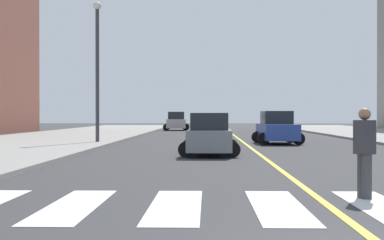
{
  "coord_description": "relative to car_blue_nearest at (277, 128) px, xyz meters",
  "views": [
    {
      "loc": [
        -2.14,
        -6.25,
        1.6
      ],
      "look_at": [
        -3.26,
        36.68,
        1.25
      ],
      "focal_mm": 54.58,
      "sensor_mm": 36.0,
      "label": 1
    }
  ],
  "objects": [
    {
      "name": "crosswalk_paint",
      "position": [
        -1.78,
        -22.55,
        -0.85
      ],
      "size": [
        13.5,
        4.0,
        0.01
      ],
      "color": "silver",
      "rests_on": "ground"
    },
    {
      "name": "lane_divider_paint",
      "position": [
        -1.78,
        13.45,
        -0.86
      ],
      "size": [
        0.16,
        80.0,
        0.01
      ],
      "primitive_type": "cube",
      "color": "yellow",
      "rests_on": "ground"
    },
    {
      "name": "car_blue_nearest",
      "position": [
        0.0,
        0.0,
        0.0
      ],
      "size": [
        2.69,
        4.19,
        1.84
      ],
      "rotation": [
        0.0,
        0.0,
        3.19
      ],
      "color": "#2D479E",
      "rests_on": "ground"
    },
    {
      "name": "car_gray_second",
      "position": [
        -3.83,
        -9.68,
        -0.07
      ],
      "size": [
        2.4,
        3.81,
        1.69
      ],
      "rotation": [
        0.0,
        0.0,
        -0.02
      ],
      "color": "slate",
      "rests_on": "ground"
    },
    {
      "name": "car_silver_third",
      "position": [
        -7.18,
        28.89,
        0.06
      ],
      "size": [
        2.82,
        4.45,
        1.97
      ],
      "rotation": [
        0.0,
        0.0,
        0.03
      ],
      "color": "#B7B7BC",
      "rests_on": "ground"
    },
    {
      "name": "pedestrian_crossing",
      "position": [
        -0.9,
        -21.55,
        0.1
      ],
      "size": [
        0.43,
        0.43,
        1.75
      ],
      "rotation": [
        0.0,
        0.0,
        4.88
      ],
      "color": "#38383D",
      "rests_on": "ground"
    },
    {
      "name": "street_lamp",
      "position": [
        -9.96,
        -0.89,
        3.81
      ],
      "size": [
        0.44,
        0.44,
        7.69
      ],
      "color": "#38383D",
      "rests_on": "sidewalk_kerb_west"
    }
  ]
}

